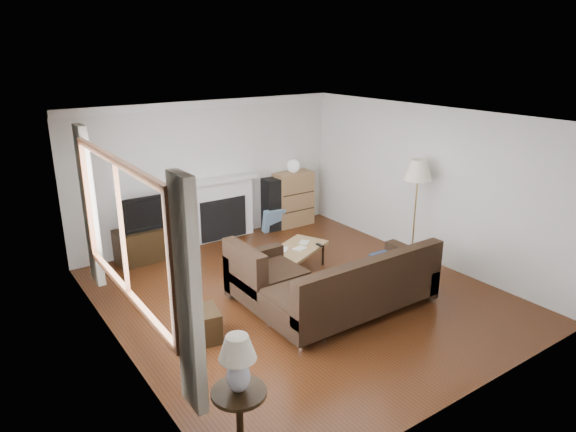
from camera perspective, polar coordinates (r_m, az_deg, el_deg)
room at (r=6.90m, az=1.42°, el=0.54°), size 5.10×5.60×2.54m
window at (r=5.60m, az=-17.99°, el=-1.45°), size 0.12×2.74×1.54m
curtain_near at (r=4.34m, az=-11.02°, el=-8.85°), size 0.10×0.35×2.10m
curtain_far at (r=7.06m, az=-21.21°, el=0.96°), size 0.10×0.35×2.10m
fireplace at (r=9.33m, az=-7.46°, el=0.82°), size 1.40×0.26×1.15m
tv_stand at (r=8.76m, az=-15.11°, el=-2.95°), size 1.09×0.49×0.54m
television at (r=8.58m, az=-15.41°, el=0.50°), size 0.98×0.13×0.57m
speaker_left at (r=8.90m, az=-12.82°, el=-1.25°), size 0.31×0.35×0.89m
speaker_right at (r=9.76m, az=-1.86°, el=1.29°), size 0.29×0.34×1.00m
bookshelf at (r=10.01m, az=0.60°, el=1.92°), size 0.77×0.37×1.06m
globe_lamp at (r=9.84m, az=0.61°, el=5.59°), size 0.26×0.26×0.26m
sectional_sofa at (r=6.79m, az=7.21°, el=-7.49°), size 2.58×1.88×0.83m
coffee_table at (r=7.99m, az=0.98°, el=-4.89°), size 1.20×0.97×0.41m
footstool at (r=6.35m, az=-9.76°, el=-11.88°), size 0.53×0.53×0.38m
floor_lamp at (r=8.38m, az=13.92°, el=0.37°), size 0.57×0.57×1.70m
side_table at (r=4.77m, az=-5.37°, el=-21.61°), size 0.48×0.48×0.60m
table_lamp at (r=4.44m, az=-5.59°, el=-16.08°), size 0.32×0.32×0.52m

